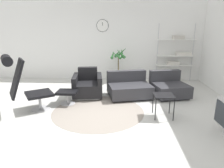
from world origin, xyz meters
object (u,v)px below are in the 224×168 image
Objects in this scene: lounge_chair at (22,80)px; couch_low at (129,88)px; potted_plant at (118,66)px; armchair_red at (88,86)px; couch_second at (169,87)px; shelf_unit at (177,53)px; ottoman at (67,94)px; side_table at (164,98)px.

couch_low is at bearing 83.52° from lounge_chair.
armchair_red is at bearing -117.08° from potted_plant.
shelf_unit is at bearing -123.42° from couch_second.
ottoman is (0.83, 0.55, -0.50)m from lounge_chair.
potted_plant is 0.61× the size of shelf_unit.
armchair_red is (0.41, 0.66, 0.03)m from ottoman.
armchair_red is 0.47× the size of shelf_unit.
potted_plant is at bearing -124.75° from armchair_red.
potted_plant is at bearing 61.59° from ottoman.
shelf_unit is at bearing 36.73° from ottoman.
ottoman is at bearing 50.81° from armchair_red.
shelf_unit reaches higher than couch_low.
couch_low is (1.57, 0.68, -0.02)m from ottoman.
lounge_chair reaches higher than side_table.
side_table is 0.25× the size of shelf_unit.
ottoman is 0.40× the size of potted_plant.
armchair_red is 1.93× the size of side_table.
ottoman is 1.71m from couch_low.
armchair_red is 1.16m from couch_low.
shelf_unit is (2.89, 1.80, 0.75)m from armchair_red.
side_table is at bearing 54.42° from lounge_chair.
potted_plant is (0.83, 1.62, 0.27)m from armchair_red.
armchair_red is 0.77× the size of potted_plant.
ottoman is at bearing 10.00° from couch_low.
couch_second is at bearing 16.38° from ottoman.
couch_second is 1.52m from side_table.
lounge_chair reaches higher than armchair_red.
couch_second is at bearing 73.17° from side_table.
couch_second is 2.20× the size of side_table.
couch_low is at bearing 173.48° from armchair_red.
lounge_chair is 3.51m from potted_plant.
armchair_red is at bearing 144.83° from side_table.
shelf_unit reaches higher than ottoman.
shelf_unit is at bearing -155.79° from armchair_red.
lounge_chair is at bearing -146.11° from ottoman.
couch_low is at bearing -78.29° from potted_plant.
shelf_unit is at bearing 92.29° from lounge_chair.
couch_low is 1.20× the size of couch_second.
shelf_unit is (4.12, 3.01, 0.28)m from lounge_chair.
side_table is (-0.44, -1.44, 0.20)m from couch_second.
armchair_red is at bearing -12.49° from couch_low.
lounge_chair is 1.06× the size of potted_plant.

